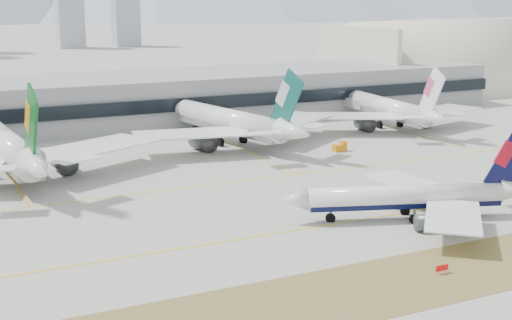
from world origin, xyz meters
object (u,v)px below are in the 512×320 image
widebody_eva (10,150)px  hangar (440,90)px  taxiing_airliner (415,197)px  widebody_cathay (234,123)px  terminal (101,101)px  widebody_china_air (392,110)px

widebody_eva → hangar: bearing=-70.9°
taxiing_airliner → widebody_eva: 89.41m
taxiing_airliner → widebody_cathay: bearing=-69.3°
taxiing_airliner → widebody_cathay: size_ratio=0.76×
taxiing_airliner → widebody_cathay: (-2.22, 75.29, 2.08)m
widebody_cathay → terminal: (-24.55, 48.24, 1.36)m
widebody_eva → terminal: size_ratio=0.24×
widebody_china_air → terminal: size_ratio=0.21×
hangar → widebody_china_air: bearing=-138.7°
widebody_cathay → widebody_china_air: 54.68m
widebody_cathay → hangar: hangar is taller
taxiing_airliner → widebody_cathay: 75.35m
widebody_china_air → widebody_eva: bearing=102.4°
widebody_cathay → hangar: bearing=-73.3°
widebody_eva → widebody_cathay: widebody_eva is taller
taxiing_airliner → widebody_china_air: size_ratio=0.82×
widebody_eva → widebody_china_air: (114.63, 13.25, -0.79)m
widebody_eva → widebody_china_air: size_ratio=1.14×
taxiing_airliner → terminal: taxiing_airliner is taller
widebody_eva → widebody_cathay: 61.02m
terminal → taxiing_airliner: bearing=-77.8°
widebody_eva → terminal: bearing=-34.4°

